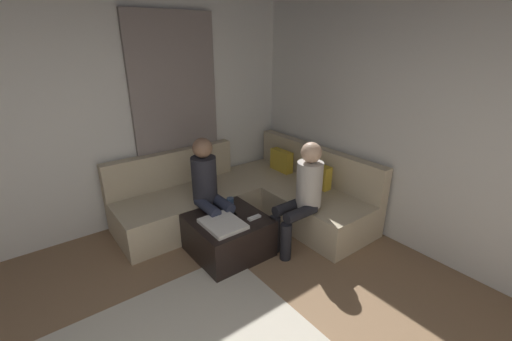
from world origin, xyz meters
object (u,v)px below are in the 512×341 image
object	(u,v)px
coffee_mug	(230,202)
game_remote	(254,218)
person_on_couch_side	(209,187)
ottoman	(228,235)
sectional_couch	(250,197)
person_on_couch_back	(303,193)

from	to	relation	value
coffee_mug	game_remote	xyz separation A→B (m)	(0.40, 0.04, -0.04)
coffee_mug	person_on_couch_side	size ratio (longest dim) A/B	0.08
ottoman	coffee_mug	world-z (taller)	coffee_mug
sectional_couch	game_remote	distance (m)	0.82
person_on_couch_back	ottoman	bearing A→B (deg)	62.01
sectional_couch	game_remote	bearing A→B (deg)	-33.19
game_remote	ottoman	bearing A→B (deg)	-129.29
ottoman	game_remote	distance (m)	0.36
ottoman	game_remote	size ratio (longest dim) A/B	5.07
ottoman	game_remote	bearing A→B (deg)	50.71
sectional_couch	coffee_mug	size ratio (longest dim) A/B	26.84
sectional_couch	person_on_couch_back	distance (m)	0.95
game_remote	person_on_couch_side	world-z (taller)	person_on_couch_side
coffee_mug	sectional_couch	bearing A→B (deg)	119.72
sectional_couch	ottoman	distance (m)	0.83
person_on_couch_back	sectional_couch	bearing A→B (deg)	3.60
coffee_mug	person_on_couch_back	xyz separation A→B (m)	(0.60, 0.54, 0.19)
person_on_couch_back	game_remote	bearing A→B (deg)	67.99
coffee_mug	person_on_couch_back	size ratio (longest dim) A/B	0.08
sectional_couch	person_on_couch_back	xyz separation A→B (m)	(0.88, 0.06, 0.38)
person_on_couch_side	ottoman	bearing A→B (deg)	92.01
game_remote	person_on_couch_back	distance (m)	0.58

